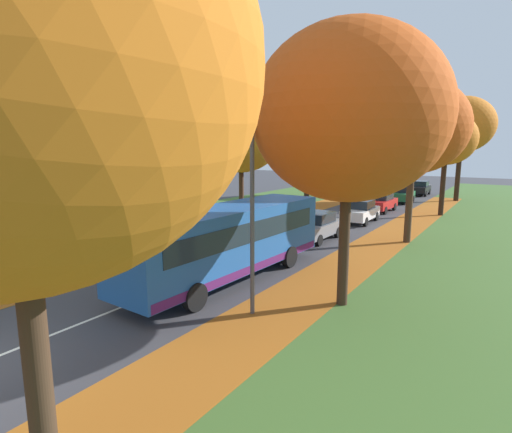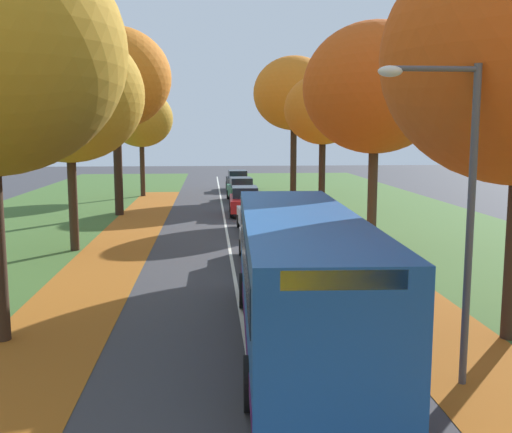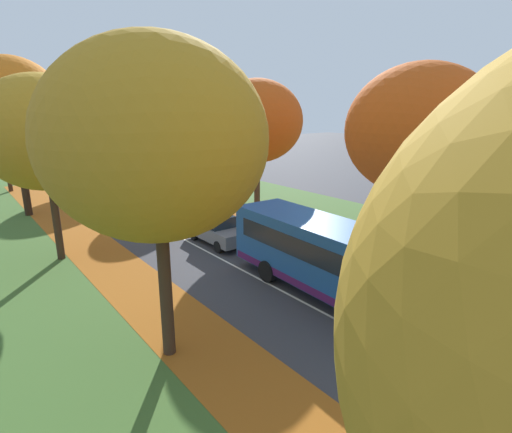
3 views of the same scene
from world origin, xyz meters
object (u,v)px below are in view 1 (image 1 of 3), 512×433
Objects in this scene: streetlamp_right at (244,199)px; car_white_following at (361,211)px; tree_left_mid at (241,136)px; tree_right_mid at (414,127)px; car_red_third_in_line at (381,202)px; tree_left_distant at (349,145)px; bus at (228,239)px; car_green_fourth_in_line at (403,194)px; tree_left_near at (127,123)px; tree_right_distant at (462,125)px; tree_right_near at (349,114)px; tree_left_far at (308,122)px; tree_right_nearest at (7,65)px; car_grey_lead at (317,226)px; car_black_trailing at (421,188)px; tree_right_far at (446,139)px.

car_white_following is at bearing 97.00° from streetlamp_right.
tree_right_mid reaches higher than tree_left_mid.
car_white_following is at bearing -87.62° from car_red_third_in_line.
tree_left_distant reaches higher than bus.
tree_left_near is at bearing -104.27° from car_green_fourth_in_line.
tree_left_mid is 0.85× the size of tree_right_distant.
tree_right_near is 22.64m from car_red_third_in_line.
tree_left_far is 2.50× the size of car_white_following.
bus is 15.51m from car_white_following.
tree_left_mid is 1.48× the size of streetlamp_right.
car_green_fourth_in_line is (-0.10, 12.81, 0.00)m from car_white_following.
bus is at bearing -71.68° from tree_left_far.
tree_left_distant reaches higher than car_red_third_in_line.
tree_right_nearest is 1.53× the size of streetlamp_right.
tree_right_near is 6.81m from bus.
car_white_following is (7.24, -16.53, -4.90)m from tree_left_distant.
bus reaches higher than car_green_fourth_in_line.
tree_left_near is at bearing -88.94° from tree_left_far.
tree_right_mid is at bearing 80.79° from streetlamp_right.
tree_left_distant is 24.95m from car_grey_lead.
tree_right_nearest is at bearing -90.11° from tree_right_distant.
tree_left_mid is at bearing -91.47° from tree_left_distant.
tree_right_near is 36.75m from car_black_trailing.
tree_right_far reaches higher than bus.
car_grey_lead and car_black_trailing have the same top height.
tree_left_distant is at bearing 152.45° from car_green_fourth_in_line.
tree_left_distant is (0.53, 20.57, -0.50)m from tree_left_mid.
car_white_following is at bearing 106.74° from tree_right_near.
tree_right_mid is at bearing 89.32° from tree_right_nearest.
tree_right_near is at bearing -60.90° from tree_left_far.
tree_right_near is 10.83m from tree_right_mid.
tree_left_distant is at bearing -151.15° from car_black_trailing.
tree_right_nearest is 2.17× the size of car_grey_lead.
tree_right_distant reaches higher than tree_right_mid.
tree_right_near is 22.05m from tree_right_far.
bus is 2.47× the size of car_black_trailing.
tree_left_near is 2.20× the size of car_grey_lead.
tree_left_mid is at bearing -127.14° from car_red_third_in_line.
car_black_trailing is at bearing 89.54° from bus.
streetlamp_right is at bearing -54.26° from tree_left_mid.
car_black_trailing is at bearing 89.93° from car_white_following.
tree_left_distant is 1.84× the size of car_black_trailing.
bus is at bearing 113.45° from tree_right_nearest.
car_green_fourth_in_line is (7.66, 16.85, -5.41)m from tree_left_mid.
car_grey_lead is at bearing -109.06° from tree_right_far.
tree_left_far reaches higher than car_green_fourth_in_line.
tree_right_nearest is 10.04m from tree_right_near.
bus is 36.03m from car_black_trailing.
tree_right_near is (12.15, -21.83, -1.34)m from tree_left_far.
bus is (-4.60, -10.82, -4.79)m from tree_right_mid.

